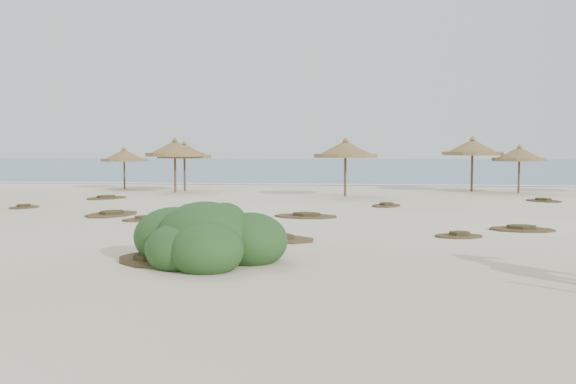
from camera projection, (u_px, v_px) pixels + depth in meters
The scene contains 21 objects.
ground at pixel (301, 238), 18.01m from camera, with size 160.00×160.00×0.00m, color #F3E4C7.
ocean at pixel (351, 165), 92.32m from camera, with size 200.00×100.00×0.01m, color #255071.
foam_line at pixel (338, 185), 43.77m from camera, with size 70.00×0.60×0.01m, color white.
palapa_0 at pixel (124, 156), 39.16m from camera, with size 3.17×3.17×2.60m.
palapa_1 at pixel (184, 152), 37.23m from camera, with size 3.74×3.74×2.95m.
palapa_2 at pixel (175, 149), 36.14m from camera, with size 3.45×3.45×3.13m.
palapa_3 at pixel (345, 150), 33.27m from camera, with size 3.94×3.94×3.09m.
palapa_4 at pixel (472, 148), 36.84m from camera, with size 3.46×3.46×3.22m.
palapa_5 at pixel (519, 155), 35.50m from camera, with size 3.76×3.76×2.75m.
bush at pixel (207, 240), 14.12m from camera, with size 3.53×3.10×1.58m.
scrub_1 at pixel (112, 214), 24.13m from camera, with size 2.12×2.79×0.16m.
scrub_2 at pixel (143, 219), 22.41m from camera, with size 1.80×1.73×0.16m.
scrub_3 at pixel (306, 216), 23.46m from camera, with size 2.56×1.86×0.16m.
scrub_4 at pixel (522, 229), 19.70m from camera, with size 2.11×1.50×0.16m.
scrub_6 at pixel (106, 198), 31.93m from camera, with size 2.28×2.72×0.16m.
scrub_7 at pixel (386, 205), 27.74m from camera, with size 1.71×2.07×0.16m.
scrub_8 at pixel (24, 207), 26.98m from camera, with size 1.25×1.66×0.16m.
scrub_9 at pixel (277, 238), 17.63m from camera, with size 2.47×1.90×0.16m.
scrub_10 at pixel (543, 200), 30.20m from camera, with size 2.07×2.17×0.16m.
scrub_11 at pixel (148, 259), 14.36m from camera, with size 2.18×2.37×0.16m.
scrub_12 at pixel (459, 235), 18.22m from camera, with size 1.52×1.14×0.16m.
Camera 1 is at (1.71, -17.80, 2.55)m, focal length 40.00 mm.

